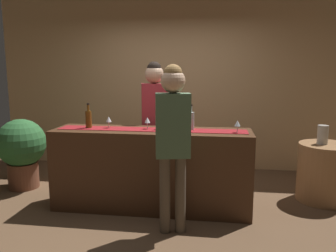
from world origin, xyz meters
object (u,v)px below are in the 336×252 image
wine_glass_near_customer (237,124)px  wine_bottle_green (164,120)px  round_side_table (325,172)px  wine_bottle_clear (191,121)px  customer_sipping (173,131)px  wine_glass_mid_counter (109,120)px  wine_glass_far_end (147,121)px  vase_on_side_table (323,135)px  potted_plant_tall (22,148)px  wine_bottle_amber (89,119)px  bartender (155,112)px

wine_glass_near_customer → wine_bottle_green: bearing=172.0°
round_side_table → wine_bottle_clear: bearing=-163.4°
wine_bottle_green → customer_sipping: bearing=-73.8°
wine_glass_mid_counter → wine_glass_far_end: (0.48, -0.00, 0.00)m
wine_glass_mid_counter → vase_on_side_table: (2.61, 0.52, -0.21)m
wine_bottle_clear → wine_glass_mid_counter: 0.99m
wine_bottle_green → potted_plant_tall: 2.19m
wine_bottle_clear → wine_glass_near_customer: (0.53, -0.12, -0.01)m
wine_bottle_clear → wine_glass_far_end: wine_bottle_clear is taller
wine_bottle_green → wine_glass_mid_counter: size_ratio=2.10×
wine_bottle_amber → vase_on_side_table: bearing=10.8°
wine_glass_near_customer → round_side_table: (1.16, 0.62, -0.70)m
wine_bottle_clear → wine_glass_far_end: size_ratio=2.10×
wine_bottle_clear → customer_sipping: customer_sipping is taller
customer_sipping → round_side_table: size_ratio=2.33×
wine_bottle_amber → round_side_table: wine_bottle_amber is taller
wine_bottle_amber → vase_on_side_table: wine_bottle_amber is taller
wine_glass_far_end → potted_plant_tall: wine_glass_far_end is taller
wine_bottle_clear → wine_glass_mid_counter: size_ratio=2.10×
wine_glass_near_customer → bartender: (-1.06, 0.65, 0.04)m
wine_bottle_green → round_side_table: wine_bottle_green is taller
wine_bottle_amber → wine_glass_far_end: 0.72m
wine_glass_near_customer → wine_glass_far_end: (-1.04, 0.09, 0.00)m
wine_glass_far_end → vase_on_side_table: wine_glass_far_end is taller
wine_bottle_clear → round_side_table: size_ratio=0.41×
wine_bottle_green → wine_bottle_clear: bearing=-0.4°
wine_bottle_amber → potted_plant_tall: (-1.18, 0.44, -0.51)m
wine_glass_far_end → customer_sipping: 0.73m
bartender → potted_plant_tall: bartender is taller
wine_glass_near_customer → wine_glass_far_end: same height
wine_glass_far_end → bartender: (-0.02, 0.55, 0.04)m
wine_bottle_amber → wine_bottle_clear: size_ratio=1.00×
bartender → wine_bottle_clear: bearing=120.9°
wine_glass_mid_counter → wine_bottle_amber: bearing=-173.3°
wine_bottle_clear → wine_glass_mid_counter: bearing=-179.0°
wine_bottle_amber → wine_glass_near_customer: (1.76, -0.07, -0.01)m
wine_glass_mid_counter → customer_sipping: bearing=-35.7°
wine_bottle_clear → customer_sipping: size_ratio=0.18×
wine_bottle_amber → wine_glass_near_customer: size_ratio=2.10×
customer_sipping → round_side_table: bearing=20.5°
round_side_table → customer_sipping: bearing=-147.9°
wine_bottle_amber → wine_bottle_clear: 1.24m
wine_glass_mid_counter → wine_glass_near_customer: bearing=-3.7°
vase_on_side_table → wine_bottle_green: bearing=-165.6°
bartender → vase_on_side_table: 2.17m
wine_bottle_clear → wine_glass_near_customer: size_ratio=2.10×
vase_on_side_table → potted_plant_tall: size_ratio=0.24×
bartender → potted_plant_tall: bearing=-10.0°
wine_bottle_green → vase_on_side_table: bearing=14.4°
wine_bottle_amber → potted_plant_tall: wine_bottle_amber is taller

